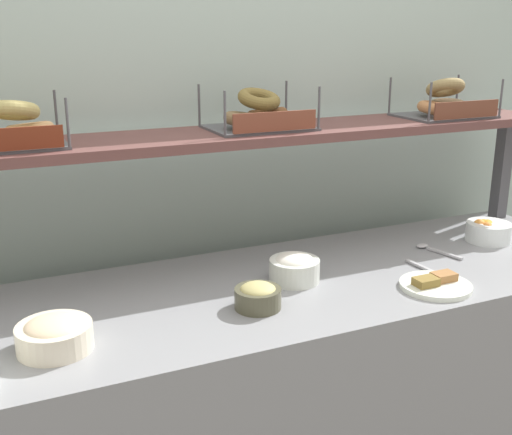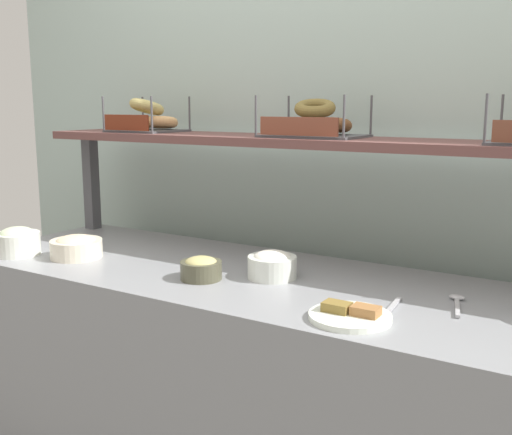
{
  "view_description": "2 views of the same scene",
  "coord_description": "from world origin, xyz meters",
  "px_view_note": "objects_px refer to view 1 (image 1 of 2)",
  "views": [
    {
      "loc": [
        -0.86,
        -1.59,
        1.6
      ],
      "look_at": [
        -0.11,
        0.07,
        1.05
      ],
      "focal_mm": 44.37,
      "sensor_mm": 36.0,
      "label": 1
    },
    {
      "loc": [
        0.93,
        -1.61,
        1.4
      ],
      "look_at": [
        -0.09,
        0.05,
        1.03
      ],
      "focal_mm": 42.91,
      "sensor_mm": 36.0,
      "label": 2
    }
  ],
  "objects_px": {
    "serving_plate_white": "(435,284)",
    "bagel_basket_everything": "(444,104)",
    "bagel_basket_plain": "(15,130)",
    "serving_spoon_by_edge": "(432,249)",
    "bowl_cream_cheese": "(294,268)",
    "bowl_fruit_salad": "(488,231)",
    "bagel_basket_cinnamon_raisin": "(258,115)",
    "serving_spoon_near_plate": "(433,272)",
    "bowl_hummus": "(258,296)",
    "bowl_potato_salad": "(54,334)"
  },
  "relations": [
    {
      "from": "serving_plate_white",
      "to": "bagel_basket_everything",
      "type": "bearing_deg",
      "value": 51.03
    },
    {
      "from": "bagel_basket_plain",
      "to": "serving_spoon_by_edge",
      "type": "bearing_deg",
      "value": -9.71
    },
    {
      "from": "bowl_cream_cheese",
      "to": "bowl_fruit_salad",
      "type": "distance_m",
      "value": 0.82
    },
    {
      "from": "bowl_fruit_salad",
      "to": "bagel_basket_everything",
      "type": "height_order",
      "value": "bagel_basket_everything"
    },
    {
      "from": "serving_plate_white",
      "to": "bagel_basket_cinnamon_raisin",
      "type": "distance_m",
      "value": 0.77
    },
    {
      "from": "serving_plate_white",
      "to": "serving_spoon_near_plate",
      "type": "height_order",
      "value": "serving_plate_white"
    },
    {
      "from": "bowl_fruit_salad",
      "to": "bagel_basket_plain",
      "type": "relative_size",
      "value": 0.58
    },
    {
      "from": "bowl_hummus",
      "to": "serving_spoon_by_edge",
      "type": "height_order",
      "value": "bowl_hummus"
    },
    {
      "from": "bowl_fruit_salad",
      "to": "serving_spoon_near_plate",
      "type": "height_order",
      "value": "bowl_fruit_salad"
    },
    {
      "from": "serving_spoon_near_plate",
      "to": "bagel_basket_cinnamon_raisin",
      "type": "xyz_separation_m",
      "value": [
        -0.43,
        0.4,
        0.47
      ]
    },
    {
      "from": "serving_spoon_by_edge",
      "to": "bowl_hummus",
      "type": "bearing_deg",
      "value": -166.89
    },
    {
      "from": "bowl_cream_cheese",
      "to": "serving_plate_white",
      "type": "distance_m",
      "value": 0.42
    },
    {
      "from": "bagel_basket_everything",
      "to": "bowl_cream_cheese",
      "type": "bearing_deg",
      "value": -161.24
    },
    {
      "from": "bowl_hummus",
      "to": "bagel_basket_everything",
      "type": "xyz_separation_m",
      "value": [
        0.93,
        0.38,
        0.44
      ]
    },
    {
      "from": "bowl_hummus",
      "to": "bagel_basket_everything",
      "type": "relative_size",
      "value": 0.4
    },
    {
      "from": "bagel_basket_plain",
      "to": "bagel_basket_everything",
      "type": "distance_m",
      "value": 1.48
    },
    {
      "from": "bowl_hummus",
      "to": "serving_spoon_by_edge",
      "type": "relative_size",
      "value": 0.76
    },
    {
      "from": "bowl_fruit_salad",
      "to": "serving_plate_white",
      "type": "height_order",
      "value": "bowl_fruit_salad"
    },
    {
      "from": "bowl_fruit_salad",
      "to": "bagel_basket_everything",
      "type": "distance_m",
      "value": 0.49
    },
    {
      "from": "bagel_basket_everything",
      "to": "bowl_potato_salad",
      "type": "bearing_deg",
      "value": -164.99
    },
    {
      "from": "bowl_cream_cheese",
      "to": "bagel_basket_everything",
      "type": "xyz_separation_m",
      "value": [
        0.74,
        0.25,
        0.43
      ]
    },
    {
      "from": "bowl_fruit_salad",
      "to": "serving_spoon_near_plate",
      "type": "xyz_separation_m",
      "value": [
        -0.39,
        -0.17,
        -0.03
      ]
    },
    {
      "from": "bowl_cream_cheese",
      "to": "bowl_hummus",
      "type": "distance_m",
      "value": 0.22
    },
    {
      "from": "serving_spoon_near_plate",
      "to": "bagel_basket_everything",
      "type": "relative_size",
      "value": 0.53
    },
    {
      "from": "serving_spoon_by_edge",
      "to": "serving_plate_white",
      "type": "bearing_deg",
      "value": -127.46
    },
    {
      "from": "serving_spoon_near_plate",
      "to": "serving_spoon_by_edge",
      "type": "distance_m",
      "value": 0.22
    },
    {
      "from": "serving_plate_white",
      "to": "serving_spoon_near_plate",
      "type": "bearing_deg",
      "value": 54.49
    },
    {
      "from": "bowl_fruit_salad",
      "to": "bagel_basket_plain",
      "type": "distance_m",
      "value": 1.63
    },
    {
      "from": "bowl_hummus",
      "to": "bowl_cream_cheese",
      "type": "bearing_deg",
      "value": 35.44
    },
    {
      "from": "bowl_potato_salad",
      "to": "bagel_basket_everything",
      "type": "relative_size",
      "value": 0.55
    },
    {
      "from": "serving_plate_white",
      "to": "bagel_basket_everything",
      "type": "distance_m",
      "value": 0.77
    },
    {
      "from": "serving_spoon_by_edge",
      "to": "bagel_basket_cinnamon_raisin",
      "type": "xyz_separation_m",
      "value": [
        -0.56,
        0.23,
        0.47
      ]
    },
    {
      "from": "bowl_potato_salad",
      "to": "bagel_basket_everything",
      "type": "bearing_deg",
      "value": 15.01
    },
    {
      "from": "bowl_cream_cheese",
      "to": "serving_spoon_near_plate",
      "type": "xyz_separation_m",
      "value": [
        0.43,
        -0.13,
        -0.04
      ]
    },
    {
      "from": "bowl_fruit_salad",
      "to": "serving_plate_white",
      "type": "bearing_deg",
      "value": -149.58
    },
    {
      "from": "serving_plate_white",
      "to": "bowl_cream_cheese",
      "type": "bearing_deg",
      "value": 148.3
    },
    {
      "from": "serving_spoon_near_plate",
      "to": "bagel_basket_cinnamon_raisin",
      "type": "height_order",
      "value": "bagel_basket_cinnamon_raisin"
    },
    {
      "from": "bagel_basket_cinnamon_raisin",
      "to": "bagel_basket_everything",
      "type": "bearing_deg",
      "value": -1.41
    },
    {
      "from": "bagel_basket_plain",
      "to": "serving_plate_white",
      "type": "bearing_deg",
      "value": -23.97
    },
    {
      "from": "bowl_fruit_salad",
      "to": "bagel_basket_plain",
      "type": "height_order",
      "value": "bagel_basket_plain"
    },
    {
      "from": "bowl_potato_salad",
      "to": "bagel_basket_cinnamon_raisin",
      "type": "distance_m",
      "value": 0.94
    },
    {
      "from": "bowl_cream_cheese",
      "to": "serving_spoon_by_edge",
      "type": "relative_size",
      "value": 0.9
    },
    {
      "from": "bowl_fruit_salad",
      "to": "serving_plate_white",
      "type": "xyz_separation_m",
      "value": [
        -0.46,
        -0.27,
        -0.03
      ]
    },
    {
      "from": "bagel_basket_everything",
      "to": "serving_spoon_near_plate",
      "type": "bearing_deg",
      "value": -129.78
    },
    {
      "from": "bowl_hummus",
      "to": "bagel_basket_plain",
      "type": "distance_m",
      "value": 0.81
    },
    {
      "from": "serving_plate_white",
      "to": "serving_spoon_by_edge",
      "type": "xyz_separation_m",
      "value": [
        0.2,
        0.27,
        -0.0
      ]
    },
    {
      "from": "bowl_fruit_salad",
      "to": "bagel_basket_plain",
      "type": "xyz_separation_m",
      "value": [
        -1.56,
        0.22,
        0.44
      ]
    },
    {
      "from": "bowl_cream_cheese",
      "to": "bagel_basket_everything",
      "type": "bearing_deg",
      "value": 18.76
    },
    {
      "from": "bowl_hummus",
      "to": "bagel_basket_everything",
      "type": "distance_m",
      "value": 1.09
    },
    {
      "from": "bagel_basket_everything",
      "to": "bagel_basket_plain",
      "type": "bearing_deg",
      "value": 179.44
    }
  ]
}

